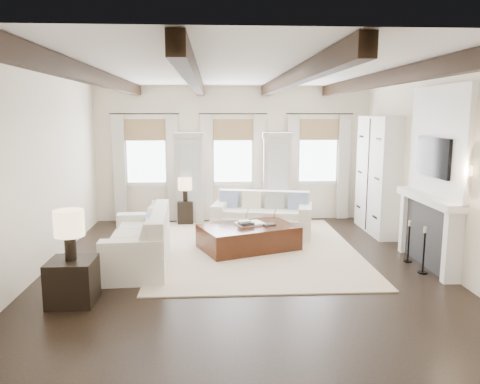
{
  "coord_description": "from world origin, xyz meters",
  "views": [
    {
      "loc": [
        -0.47,
        -7.43,
        2.54
      ],
      "look_at": [
        0.01,
        0.89,
        1.15
      ],
      "focal_mm": 35.0,
      "sensor_mm": 36.0,
      "label": 1
    }
  ],
  "objects": [
    {
      "name": "book_lower",
      "position": [
        0.14,
        1.1,
        0.52
      ],
      "size": [
        0.31,
        0.28,
        0.04
      ],
      "primitive_type": "cube",
      "rotation": [
        0.0,
        0.0,
        0.37
      ],
      "color": "#262628",
      "rests_on": "tray"
    },
    {
      "name": "area_rug",
      "position": [
        0.32,
        1.14,
        0.01
      ],
      "size": [
        3.74,
        4.63,
        0.02
      ],
      "primitive_type": "cube",
      "color": "beige",
      "rests_on": "ground"
    },
    {
      "name": "side_table_front",
      "position": [
        -2.39,
        -1.26,
        0.3
      ],
      "size": [
        0.61,
        0.61,
        0.61
      ],
      "primitive_type": "cube",
      "color": "black",
      "rests_on": "ground"
    },
    {
      "name": "book_upper",
      "position": [
        0.1,
        1.12,
        0.55
      ],
      "size": [
        0.27,
        0.24,
        0.03
      ],
      "primitive_type": "cube",
      "rotation": [
        0.0,
        0.0,
        0.37
      ],
      "color": "beige",
      "rests_on": "book_lower"
    },
    {
      "name": "ground",
      "position": [
        0.0,
        0.0,
        0.0
      ],
      "size": [
        7.5,
        7.5,
        0.0
      ],
      "primitive_type": "plane",
      "color": "black",
      "rests_on": "ground"
    },
    {
      "name": "tray",
      "position": [
        0.22,
        1.25,
        0.48
      ],
      "size": [
        0.6,
        0.53,
        0.04
      ],
      "primitive_type": "cube",
      "rotation": [
        0.0,
        0.0,
        0.37
      ],
      "color": "white",
      "rests_on": "ottoman"
    },
    {
      "name": "ottoman",
      "position": [
        0.18,
        1.16,
        0.23
      ],
      "size": [
        2.01,
        1.64,
        0.46
      ],
      "primitive_type": "cube",
      "rotation": [
        0.0,
        0.0,
        0.37
      ],
      "color": "black",
      "rests_on": "ground"
    },
    {
      "name": "book_loose",
      "position": [
        0.56,
        1.18,
        0.47
      ],
      "size": [
        0.29,
        0.25,
        0.03
      ],
      "primitive_type": "cube",
      "rotation": [
        0.0,
        0.0,
        0.37
      ],
      "color": "#262628",
      "rests_on": "ottoman"
    },
    {
      "name": "candlestick_near",
      "position": [
        2.9,
        -0.36,
        0.32
      ],
      "size": [
        0.16,
        0.16,
        0.77
      ],
      "color": "black",
      "rests_on": "ground"
    },
    {
      "name": "candlestick_far",
      "position": [
        2.9,
        0.23,
        0.3
      ],
      "size": [
        0.15,
        0.15,
        0.73
      ],
      "color": "black",
      "rests_on": "ground"
    },
    {
      "name": "side_table_back",
      "position": [
        -1.13,
        3.35,
        0.27
      ],
      "size": [
        0.36,
        0.36,
        0.54
      ],
      "primitive_type": "cube",
      "color": "black",
      "rests_on": "ground"
    },
    {
      "name": "lamp_front",
      "position": [
        -2.39,
        -1.26,
        1.07
      ],
      "size": [
        0.4,
        0.4,
        0.68
      ],
      "color": "black",
      "rests_on": "side_table_front"
    },
    {
      "name": "lamp_back",
      "position": [
        -1.13,
        3.35,
        0.91
      ],
      "size": [
        0.32,
        0.32,
        0.56
      ],
      "color": "black",
      "rests_on": "side_table_back"
    },
    {
      "name": "room_shell",
      "position": [
        0.75,
        0.9,
        1.89
      ],
      "size": [
        6.54,
        7.54,
        3.22
      ],
      "color": "#F0E3C9",
      "rests_on": "ground"
    },
    {
      "name": "sofa_left",
      "position": [
        -1.7,
        0.35,
        0.38
      ],
      "size": [
        1.11,
        2.24,
        0.94
      ],
      "color": "white",
      "rests_on": "ground"
    },
    {
      "name": "sofa_back",
      "position": [
        0.57,
        2.33,
        0.36
      ],
      "size": [
        2.23,
        1.36,
        0.89
      ],
      "color": "white",
      "rests_on": "ground"
    }
  ]
}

